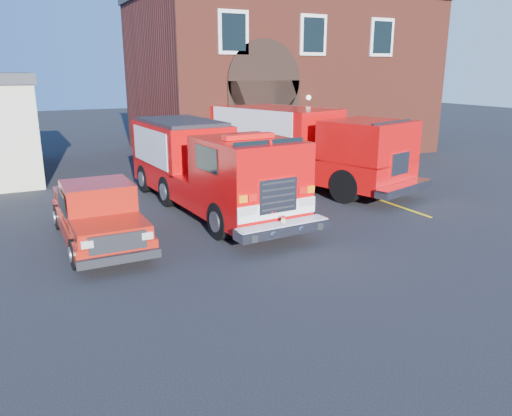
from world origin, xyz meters
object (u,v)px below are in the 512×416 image
pickup_truck (98,214)px  fire_engine (207,166)px  fire_station (278,74)px  secondary_truck (301,144)px

pickup_truck → fire_engine: bearing=26.0°
fire_station → secondary_truck: size_ratio=1.59×
fire_engine → pickup_truck: 4.32m
fire_station → fire_engine: size_ratio=1.66×
pickup_truck → secondary_truck: 9.39m
fire_station → pickup_truck: size_ratio=2.94×
fire_station → secondary_truck: 9.58m
fire_station → pickup_truck: bearing=-135.0°
pickup_truck → secondary_truck: size_ratio=0.54×
secondary_truck → pickup_truck: bearing=-156.5°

